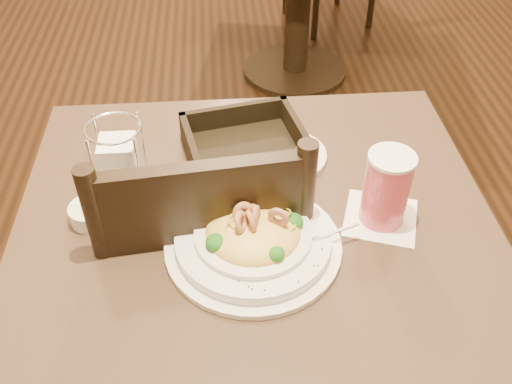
{
  "coord_description": "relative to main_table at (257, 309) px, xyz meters",
  "views": [
    {
      "loc": [
        -0.06,
        -0.73,
        1.49
      ],
      "look_at": [
        0.0,
        0.02,
        0.82
      ],
      "focal_mm": 40.0,
      "sensor_mm": 36.0,
      "label": 1
    }
  ],
  "objects": [
    {
      "name": "side_plate",
      "position": [
        0.08,
        0.21,
        0.24
      ],
      "size": [
        0.22,
        0.22,
        0.01
      ],
      "primitive_type": "cylinder",
      "rotation": [
        0.0,
        0.0,
        0.28
      ],
      "color": "white",
      "rests_on": "main_table"
    },
    {
      "name": "butter_ramekin",
      "position": [
        -0.31,
        0.05,
        0.25
      ],
      "size": [
        0.1,
        0.1,
        0.03
      ],
      "primitive_type": "cylinder",
      "rotation": [
        0.0,
        0.0,
        -0.41
      ],
      "color": "white",
      "rests_on": "main_table"
    },
    {
      "name": "dining_chair_near",
      "position": [
        -0.11,
        0.12,
        -0.01
      ],
      "size": [
        0.46,
        0.46,
        0.93
      ],
      "rotation": [
        0.0,
        0.0,
        3.25
      ],
      "color": "black",
      "rests_on": "ground"
    },
    {
      "name": "bread_basket",
      "position": [
        -0.01,
        0.23,
        0.26
      ],
      "size": [
        0.28,
        0.24,
        0.07
      ],
      "rotation": [
        0.0,
        0.0,
        0.2
      ],
      "color": "black",
      "rests_on": "main_table"
    },
    {
      "name": "napkin_caddy",
      "position": [
        -0.25,
        0.12,
        0.3
      ],
      "size": [
        0.1,
        0.1,
        0.16
      ],
      "rotation": [
        0.0,
        0.0,
        -0.07
      ],
      "color": "silver",
      "rests_on": "main_table"
    },
    {
      "name": "drink_glass",
      "position": [
        0.23,
        0.02,
        0.31
      ],
      "size": [
        0.17,
        0.17,
        0.15
      ],
      "rotation": [
        0.0,
        0.0,
        -0.33
      ],
      "color": "white",
      "rests_on": "main_table"
    },
    {
      "name": "pasta_bowl",
      "position": [
        -0.01,
        -0.04,
        0.26
      ],
      "size": [
        0.35,
        0.31,
        0.1
      ],
      "rotation": [
        0.0,
        0.0,
        0.16
      ],
      "color": "white",
      "rests_on": "main_table"
    },
    {
      "name": "main_table",
      "position": [
        0.0,
        0.0,
        0.0
      ],
      "size": [
        0.9,
        0.9,
        0.74
      ],
      "color": "black",
      "rests_on": "ground"
    }
  ]
}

